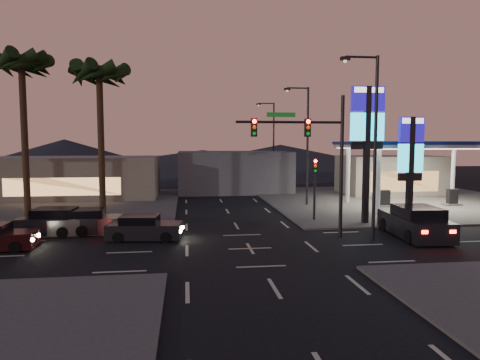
{
  "coord_description": "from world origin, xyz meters",
  "views": [
    {
      "loc": [
        -3.21,
        -21.11,
        5.37
      ],
      "look_at": [
        0.22,
        5.82,
        3.0
      ],
      "focal_mm": 32.0,
      "sensor_mm": 36.0,
      "label": 1
    }
  ],
  "objects": [
    {
      "name": "streetlight_far",
      "position": [
        6.79,
        28.0,
        5.72
      ],
      "size": [
        2.14,
        0.25,
        10.0
      ],
      "color": "black",
      "rests_on": "ground"
    },
    {
      "name": "hill_left",
      "position": [
        -25.0,
        60.0,
        3.0
      ],
      "size": [
        40.0,
        40.0,
        6.0
      ],
      "primitive_type": "cone",
      "color": "black",
      "rests_on": "ground"
    },
    {
      "name": "gas_station",
      "position": [
        16.0,
        12.0,
        5.08
      ],
      "size": [
        12.2,
        8.2,
        5.47
      ],
      "color": "silver",
      "rests_on": "ground"
    },
    {
      "name": "palm_a",
      "position": [
        -9.0,
        9.5,
        9.43
      ],
      "size": [
        4.41,
        4.41,
        10.86
      ],
      "color": "black",
      "rests_on": "ground"
    },
    {
      "name": "convenience_store",
      "position": [
        18.0,
        21.0,
        2.0
      ],
      "size": [
        10.0,
        6.0,
        4.0
      ],
      "primitive_type": "cube",
      "color": "#726B5B",
      "rests_on": "ground"
    },
    {
      "name": "streetlight_near",
      "position": [
        6.79,
        1.0,
        5.72
      ],
      "size": [
        2.14,
        0.25,
        10.0
      ],
      "color": "black",
      "rests_on": "ground"
    },
    {
      "name": "pylon_sign_short",
      "position": [
        11.0,
        4.5,
        4.66
      ],
      "size": [
        1.6,
        0.35,
        7.0
      ],
      "color": "black",
      "rests_on": "ground"
    },
    {
      "name": "hill_right",
      "position": [
        15.0,
        60.0,
        2.5
      ],
      "size": [
        50.0,
        50.0,
        5.0
      ],
      "primitive_type": "cone",
      "color": "black",
      "rests_on": "ground"
    },
    {
      "name": "traffic_signal_mast",
      "position": [
        3.76,
        1.99,
        5.23
      ],
      "size": [
        6.1,
        0.39,
        8.0
      ],
      "color": "black",
      "rests_on": "ground"
    },
    {
      "name": "building_far_mid",
      "position": [
        2.0,
        26.0,
        2.2
      ],
      "size": [
        12.0,
        9.0,
        4.4
      ],
      "primitive_type": "cube",
      "color": "#4C4C51",
      "rests_on": "ground"
    },
    {
      "name": "corner_lot_ne",
      "position": [
        16.0,
        16.0,
        0.06
      ],
      "size": [
        24.0,
        24.0,
        0.12
      ],
      "primitive_type": "cube",
      "color": "#47443F",
      "rests_on": "ground"
    },
    {
      "name": "corner_lot_nw",
      "position": [
        -16.0,
        16.0,
        0.06
      ],
      "size": [
        24.0,
        24.0,
        0.12
      ],
      "primitive_type": "cube",
      "color": "#47443F",
      "rests_on": "ground"
    },
    {
      "name": "car_lane_b_front",
      "position": [
        -8.94,
        4.77,
        0.68
      ],
      "size": [
        4.65,
        2.26,
        1.47
      ],
      "color": "#515154",
      "rests_on": "ground"
    },
    {
      "name": "ground",
      "position": [
        0.0,
        0.0,
        0.0
      ],
      "size": [
        140.0,
        140.0,
        0.0
      ],
      "primitive_type": "plane",
      "color": "black",
      "rests_on": "ground"
    },
    {
      "name": "pylon_sign_tall",
      "position": [
        8.5,
        5.5,
        6.39
      ],
      "size": [
        2.2,
        0.35,
        9.0
      ],
      "color": "black",
      "rests_on": "ground"
    },
    {
      "name": "suv_station",
      "position": [
        9.71,
        1.42,
        0.84
      ],
      "size": [
        2.67,
        5.56,
        1.8
      ],
      "color": "black",
      "rests_on": "ground"
    },
    {
      "name": "hill_center",
      "position": [
        0.0,
        60.0,
        2.0
      ],
      "size": [
        60.0,
        60.0,
        4.0
      ],
      "primitive_type": "cone",
      "color": "black",
      "rests_on": "ground"
    },
    {
      "name": "building_far_west",
      "position": [
        -14.0,
        22.0,
        2.0
      ],
      "size": [
        16.0,
        8.0,
        4.0
      ],
      "primitive_type": "cube",
      "color": "#726B5B",
      "rests_on": "ground"
    },
    {
      "name": "palm_b",
      "position": [
        -14.0,
        9.5,
        9.97
      ],
      "size": [
        4.41,
        4.41,
        11.46
      ],
      "color": "black",
      "rests_on": "ground"
    },
    {
      "name": "pedestal_signal",
      "position": [
        5.5,
        6.98,
        2.92
      ],
      "size": [
        0.32,
        0.39,
        4.3
      ],
      "color": "black",
      "rests_on": "ground"
    },
    {
      "name": "streetlight_mid",
      "position": [
        6.79,
        14.0,
        5.72
      ],
      "size": [
        2.14,
        0.25,
        10.0
      ],
      "color": "black",
      "rests_on": "ground"
    },
    {
      "name": "car_lane_b_mid",
      "position": [
        -10.63,
        4.84,
        0.72
      ],
      "size": [
        4.81,
        2.17,
        1.54
      ],
      "color": "black",
      "rests_on": "ground"
    },
    {
      "name": "car_lane_a_front",
      "position": [
        -5.56,
        2.8,
        0.63
      ],
      "size": [
        4.29,
        2.15,
        1.35
      ],
      "color": "black",
      "rests_on": "ground"
    }
  ]
}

